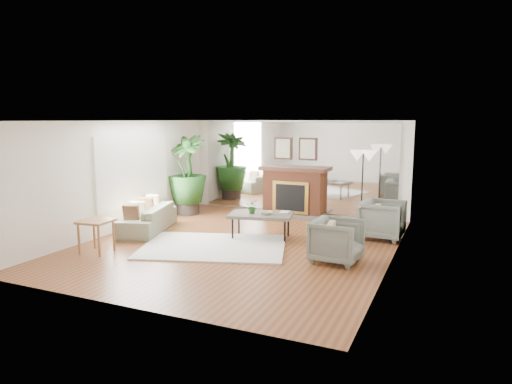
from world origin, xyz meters
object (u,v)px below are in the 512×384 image
at_px(armchair_front, 337,241).
at_px(side_table, 96,225).
at_px(sofa, 148,219).
at_px(potted_ficus, 187,172).
at_px(coffee_table, 261,216).
at_px(fireplace, 293,190).
at_px(armchair_back, 382,220).
at_px(floor_lamp, 363,162).

xyz_separation_m(armchair_front, side_table, (-4.33, -1.30, 0.15)).
bearing_deg(sofa, potted_ficus, 168.74).
bearing_deg(side_table, coffee_table, 43.11).
xyz_separation_m(fireplace, armchair_front, (2.10, -3.64, -0.27)).
height_order(armchair_back, floor_lamp, floor_lamp).
distance_m(fireplace, potted_ficus, 2.87).
bearing_deg(armchair_back, coffee_table, 115.51).
bearing_deg(coffee_table, potted_ficus, 151.18).
xyz_separation_m(armchair_back, armchair_front, (-0.50, -1.98, -0.03)).
xyz_separation_m(fireplace, sofa, (-2.40, -3.12, -0.37)).
height_order(fireplace, floor_lamp, fireplace).
height_order(coffee_table, potted_ficus, potted_ficus).
height_order(coffee_table, armchair_back, armchair_back).
xyz_separation_m(potted_ficus, floor_lamp, (4.64, 0.01, 0.44)).
bearing_deg(coffee_table, side_table, -136.89).
bearing_deg(potted_ficus, floor_lamp, 0.15).
relative_size(sofa, armchair_back, 2.18).
height_order(armchair_back, potted_ficus, potted_ficus).
relative_size(fireplace, side_table, 3.21).
height_order(sofa, floor_lamp, floor_lamp).
relative_size(coffee_table, armchair_front, 1.73).
bearing_deg(armchair_back, side_table, 127.04).
bearing_deg(sofa, armchair_back, 89.52).
height_order(armchair_back, armchair_front, armchair_back).
distance_m(fireplace, armchair_back, 3.09).
relative_size(coffee_table, potted_ficus, 0.69).
relative_size(fireplace, coffee_table, 1.40).
xyz_separation_m(sofa, side_table, (0.17, -1.81, 0.25)).
distance_m(side_table, potted_ficus, 3.89).
bearing_deg(armchair_back, floor_lamp, 47.97).
bearing_deg(armchair_front, floor_lamp, 4.71).
height_order(fireplace, side_table, fireplace).
relative_size(potted_ficus, floor_lamp, 1.15).
bearing_deg(fireplace, armchair_back, -32.44).
relative_size(fireplace, potted_ficus, 0.97).
xyz_separation_m(sofa, floor_lamp, (4.45, 2.02, 1.28)).
height_order(side_table, floor_lamp, floor_lamp).
distance_m(armchair_back, side_table, 5.84).
height_order(armchair_front, side_table, armchair_front).
bearing_deg(armchair_front, potted_ficus, 65.16).
bearing_deg(fireplace, armchair_front, -60.01).
bearing_deg(armchair_back, potted_ficus, 86.89).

